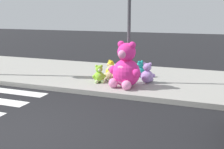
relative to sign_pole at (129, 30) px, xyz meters
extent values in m
plane|color=black|center=(-1.00, -4.40, -1.85)|extent=(60.00, 60.00, 0.00)
cube|color=#9E9B93|center=(-1.00, 0.80, -1.77)|extent=(28.00, 4.40, 0.15)
cube|color=white|center=(-3.61, -1.90, -1.85)|extent=(3.20, 0.45, 0.00)
cylinder|color=#4C4C51|center=(0.00, 0.00, -0.10)|extent=(0.11, 0.11, 3.20)
sphere|color=#F22D93|center=(0.11, -0.55, -1.27)|extent=(0.86, 0.86, 0.86)
ellipsoid|color=pink|center=(0.03, -0.85, -1.27)|extent=(0.51, 0.30, 0.56)
sphere|color=#F22D93|center=(0.11, -0.55, -0.62)|extent=(0.57, 0.57, 0.57)
sphere|color=pink|center=(0.05, -0.78, -0.65)|extent=(0.26, 0.26, 0.26)
sphere|color=#F22D93|center=(0.30, -0.60, -0.39)|extent=(0.22, 0.22, 0.22)
sphere|color=#F22D93|center=(0.48, -0.75, -1.20)|extent=(0.27, 0.27, 0.27)
sphere|color=pink|center=(0.25, -0.96, -1.55)|extent=(0.30, 0.30, 0.30)
sphere|color=#F22D93|center=(-0.09, -0.50, -0.39)|extent=(0.22, 0.22, 0.22)
sphere|color=#F22D93|center=(-0.32, -0.55, -1.20)|extent=(0.27, 0.27, 0.27)
sphere|color=pink|center=(-0.21, -0.85, -1.55)|extent=(0.30, 0.30, 0.30)
sphere|color=yellow|center=(-0.84, 0.55, -1.51)|extent=(0.37, 0.37, 0.37)
ellipsoid|color=#F0DB80|center=(-0.93, 0.45, -1.51)|extent=(0.20, 0.20, 0.24)
sphere|color=yellow|center=(-0.84, 0.55, -1.24)|extent=(0.24, 0.24, 0.24)
sphere|color=#F0DB80|center=(-0.91, 0.48, -1.25)|extent=(0.11, 0.11, 0.11)
sphere|color=yellow|center=(-0.77, 0.49, -1.14)|extent=(0.09, 0.09, 0.09)
sphere|color=yellow|center=(-0.74, 0.40, -1.49)|extent=(0.11, 0.11, 0.11)
sphere|color=#F0DB80|center=(-0.87, 0.37, -1.63)|extent=(0.13, 0.13, 0.13)
sphere|color=yellow|center=(-0.90, 0.61, -1.14)|extent=(0.09, 0.09, 0.09)
sphere|color=yellow|center=(-0.99, 0.64, -1.49)|extent=(0.11, 0.11, 0.11)
sphere|color=#F0DB80|center=(-1.02, 0.51, -1.63)|extent=(0.13, 0.13, 0.13)
sphere|color=#B28CD8|center=(0.60, 0.13, -1.49)|extent=(0.42, 0.42, 0.42)
ellipsoid|color=silver|center=(0.60, 0.28, -1.49)|extent=(0.23, 0.10, 0.27)
sphere|color=#B28CD8|center=(0.60, 0.13, -1.18)|extent=(0.27, 0.27, 0.27)
sphere|color=silver|center=(0.60, 0.25, -1.19)|extent=(0.13, 0.13, 0.13)
sphere|color=#B28CD8|center=(0.51, 0.13, -1.07)|extent=(0.10, 0.10, 0.10)
sphere|color=#B28CD8|center=(0.40, 0.18, -1.46)|extent=(0.13, 0.13, 0.13)
sphere|color=silver|center=(0.48, 0.30, -1.63)|extent=(0.14, 0.14, 0.14)
sphere|color=#B28CD8|center=(0.70, 0.13, -1.07)|extent=(0.10, 0.10, 0.10)
sphere|color=#B28CD8|center=(0.80, 0.19, -1.46)|extent=(0.13, 0.13, 0.13)
sphere|color=silver|center=(0.71, 0.31, -1.63)|extent=(0.14, 0.14, 0.14)
sphere|color=#8CD133|center=(-0.90, -0.37, -1.52)|extent=(0.36, 0.36, 0.36)
ellipsoid|color=#B8DE87|center=(-0.83, -0.48, -1.52)|extent=(0.21, 0.17, 0.23)
sphere|color=#8CD133|center=(-0.90, -0.37, -1.25)|extent=(0.24, 0.24, 0.24)
sphere|color=#B8DE87|center=(-0.85, -0.46, -1.26)|extent=(0.11, 0.11, 0.11)
sphere|color=#8CD133|center=(-0.82, -0.33, -1.15)|extent=(0.09, 0.09, 0.09)
sphere|color=#8CD133|center=(-0.72, -0.33, -1.49)|extent=(0.11, 0.11, 0.11)
sphere|color=#B8DE87|center=(-0.73, -0.46, -1.64)|extent=(0.12, 0.12, 0.12)
sphere|color=#8CD133|center=(-0.97, -0.41, -1.15)|extent=(0.09, 0.09, 0.09)
sphere|color=#8CD133|center=(-1.02, -0.50, -1.49)|extent=(0.11, 0.11, 0.11)
sphere|color=#B8DE87|center=(-0.90, -0.55, -1.64)|extent=(0.12, 0.12, 0.12)
sphere|color=tan|center=(-0.62, -0.01, -1.53)|extent=(0.34, 0.34, 0.34)
ellipsoid|color=beige|center=(-0.67, -0.12, -1.53)|extent=(0.20, 0.15, 0.22)
sphere|color=tan|center=(-0.62, -0.01, -1.28)|extent=(0.22, 0.22, 0.22)
sphere|color=beige|center=(-0.66, -0.09, -1.29)|extent=(0.10, 0.10, 0.10)
sphere|color=tan|center=(-0.55, -0.04, -1.19)|extent=(0.08, 0.08, 0.08)
sphere|color=tan|center=(-0.50, -0.11, -1.50)|extent=(0.11, 0.11, 0.11)
sphere|color=beige|center=(-0.60, -0.18, -1.64)|extent=(0.12, 0.12, 0.12)
sphere|color=tan|center=(-0.69, 0.03, -1.19)|extent=(0.08, 0.08, 0.08)
sphere|color=tan|center=(-0.79, 0.02, -1.50)|extent=(0.11, 0.11, 0.11)
sphere|color=beige|center=(-0.77, -0.10, -1.64)|extent=(0.12, 0.12, 0.12)
sphere|color=teal|center=(0.17, 0.89, -1.52)|extent=(0.36, 0.36, 0.36)
ellipsoid|color=#7BBFBC|center=(0.05, 0.94, -1.52)|extent=(0.15, 0.21, 0.23)
sphere|color=teal|center=(0.17, 0.89, -1.25)|extent=(0.24, 0.24, 0.24)
sphere|color=#7BBFBC|center=(0.08, 0.93, -1.26)|extent=(0.11, 0.11, 0.11)
sphere|color=teal|center=(0.14, 0.82, -1.15)|extent=(0.09, 0.09, 0.09)
sphere|color=teal|center=(0.06, 0.75, -1.49)|extent=(0.11, 0.11, 0.11)
sphere|color=#7BBFBC|center=(-0.01, 0.86, -1.64)|extent=(0.12, 0.12, 0.12)
sphere|color=teal|center=(0.20, 0.97, -1.15)|extent=(0.09, 0.09, 0.09)
sphere|color=teal|center=(0.19, 1.07, -1.49)|extent=(0.11, 0.11, 0.11)
sphere|color=#7BBFBC|center=(0.06, 1.04, -1.64)|extent=(0.12, 0.12, 0.12)
camera|label=1|loc=(2.67, -8.52, 0.55)|focal=44.29mm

